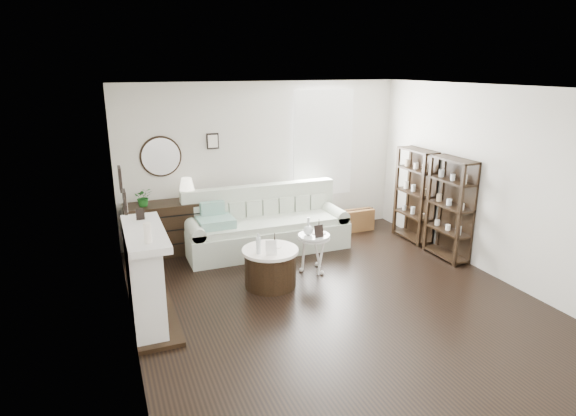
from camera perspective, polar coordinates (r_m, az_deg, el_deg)
name	(u,v)px	position (r m, az deg, el deg)	size (l,w,h in m)	color
room	(304,145)	(8.60, 1.89, 7.50)	(5.50, 5.50, 5.50)	black
fireplace	(145,280)	(5.91, -16.55, -8.22)	(0.50, 1.40, 1.84)	silver
shelf_unit_far	(415,195)	(8.58, 14.80, 1.50)	(0.30, 0.80, 1.60)	black
shelf_unit_near	(450,209)	(7.90, 18.62, -0.10)	(0.30, 0.80, 1.60)	black
sofa	(265,229)	(8.01, -2.69, -2.47)	(2.64, 0.92, 1.03)	beige
quilt	(216,222)	(7.58, -8.57, -1.69)	(0.55, 0.45, 0.14)	#2A9C6E
suitcase	(358,220)	(8.99, 8.27, -1.43)	(0.60, 0.20, 0.40)	brown
dresser	(166,228)	(8.02, -14.22, -2.35)	(1.26, 0.54, 0.84)	black
table_lamp	(187,190)	(7.90, -11.88, 2.15)	(0.24, 0.24, 0.38)	white
potted_plant	(143,197)	(7.78, -16.76, 1.25)	(0.26, 0.23, 0.29)	#185519
drum_table	(270,267)	(6.69, -2.11, -7.01)	(0.78, 0.78, 0.54)	black
pedestal_table	(314,238)	(7.06, 3.08, -3.54)	(0.48, 0.48, 0.57)	white
eiffel_drum	(275,241)	(6.63, -1.59, -3.91)	(0.10, 0.10, 0.18)	black
bottle_drum	(258,244)	(6.41, -3.53, -4.22)	(0.06, 0.06, 0.28)	silver
card_frame_drum	(271,248)	(6.37, -2.01, -4.71)	(0.15, 0.01, 0.20)	white
eiffel_ped	(319,227)	(7.08, 3.68, -2.25)	(0.11, 0.11, 0.19)	black
flask_ped	(308,226)	(6.99, 2.42, -2.17)	(0.14, 0.14, 0.27)	silver
card_frame_ped	(319,231)	(6.92, 3.68, -2.76)	(0.14, 0.01, 0.18)	black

